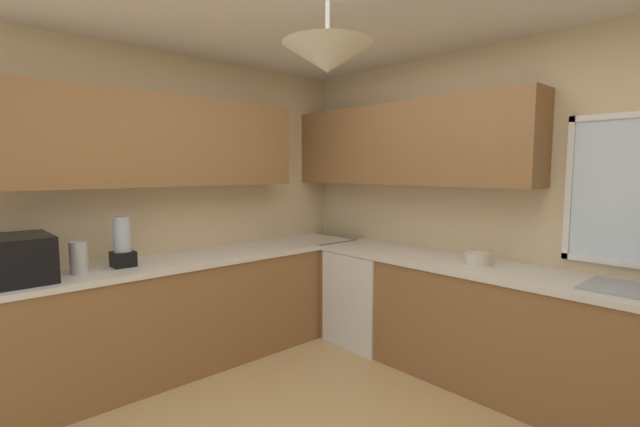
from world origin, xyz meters
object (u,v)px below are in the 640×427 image
(kettle, at_px, (79,258))
(microwave, at_px, (18,259))
(dishwasher, at_px, (368,297))
(bowl, at_px, (478,258))
(blender_appliance, at_px, (123,244))

(kettle, bearing_deg, microwave, -93.40)
(dishwasher, bearing_deg, bowl, 1.66)
(microwave, bearing_deg, blender_appliance, 90.00)
(dishwasher, height_order, bowl, bowl)
(dishwasher, relative_size, blender_appliance, 2.33)
(dishwasher, xyz_separation_m, microwave, (-0.66, -2.56, 0.61))
(kettle, xyz_separation_m, blender_appliance, (-0.02, 0.29, 0.05))
(microwave, distance_m, kettle, 0.34)
(kettle, bearing_deg, blender_appliance, 93.90)
(microwave, xyz_separation_m, bowl, (1.70, 2.59, -0.10))
(dishwasher, distance_m, microwave, 2.71)
(kettle, height_order, bowl, kettle)
(blender_appliance, bearing_deg, kettle, -86.10)
(microwave, relative_size, kettle, 2.21)
(microwave, bearing_deg, kettle, 86.60)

